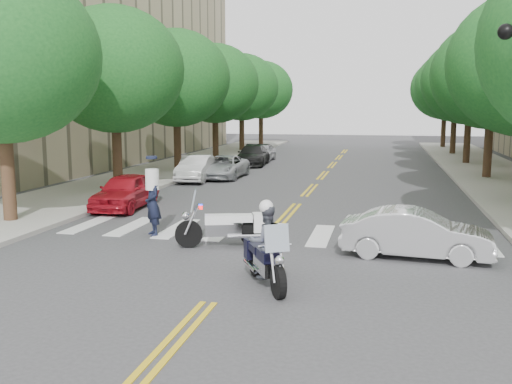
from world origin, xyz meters
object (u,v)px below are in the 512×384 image
(motorcycle_parked, at_px, (229,226))
(convertible, at_px, (416,234))
(officer_standing, at_px, (153,204))
(motorcycle_police, at_px, (265,247))

(motorcycle_parked, bearing_deg, convertible, -109.00)
(convertible, bearing_deg, officer_standing, 88.41)
(motorcycle_parked, height_order, officer_standing, officer_standing)
(motorcycle_police, bearing_deg, convertible, -165.34)
(motorcycle_police, xyz_separation_m, convertible, (3.35, 3.12, -0.22))
(motorcycle_police, distance_m, motorcycle_parked, 3.63)
(motorcycle_police, height_order, convertible, motorcycle_police)
(officer_standing, distance_m, convertible, 7.75)
(convertible, bearing_deg, motorcycle_parked, 94.58)
(motorcycle_parked, height_order, convertible, motorcycle_parked)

